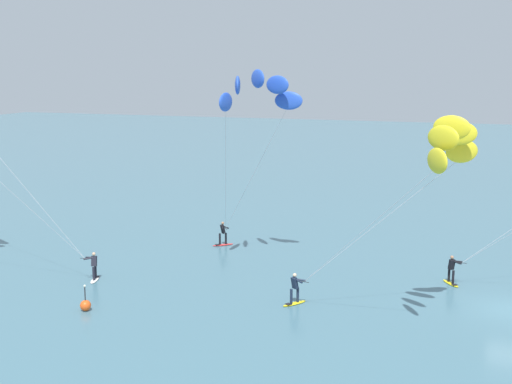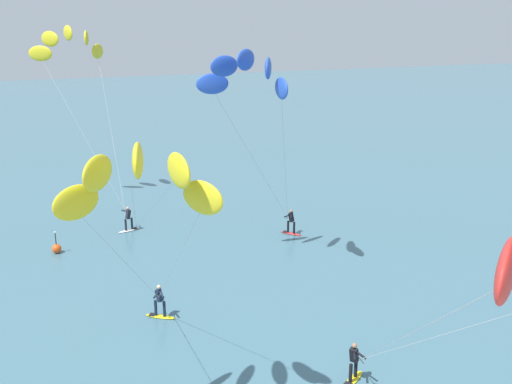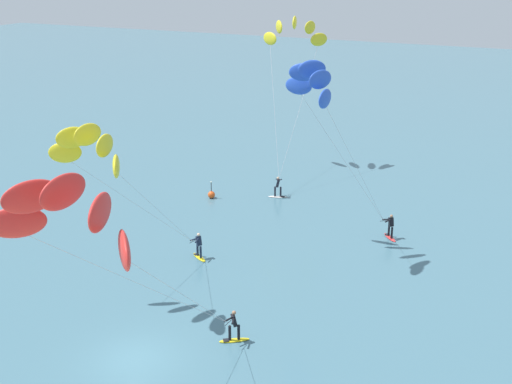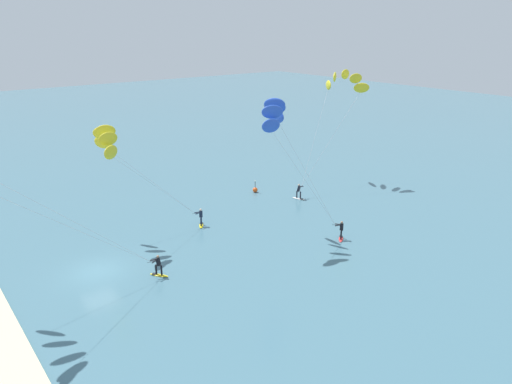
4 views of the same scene
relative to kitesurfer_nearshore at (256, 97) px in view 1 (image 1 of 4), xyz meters
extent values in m
ellipsoid|color=red|center=(4.22, 3.90, -10.40)|extent=(1.25, 1.38, 0.08)
cube|color=black|center=(3.95, 4.21, -10.35)|extent=(0.40, 0.40, 0.02)
cylinder|color=black|center=(4.36, 3.73, -9.97)|extent=(0.14, 0.14, 0.78)
cylinder|color=black|center=(4.07, 4.06, -9.97)|extent=(0.14, 0.14, 0.78)
cube|color=black|center=(4.22, 3.90, -9.28)|extent=(0.44, 0.44, 0.63)
sphere|color=#9E7051|center=(4.22, 3.90, -8.86)|extent=(0.20, 0.20, 0.20)
cylinder|color=black|center=(3.81, 3.52, -9.13)|extent=(0.42, 0.40, 0.03)
cylinder|color=black|center=(4.09, 3.63, -9.10)|extent=(0.34, 0.58, 0.15)
cylinder|color=black|center=(3.94, 3.79, -9.10)|extent=(0.59, 0.30, 0.15)
ellipsoid|color=blue|center=(-1.56, 1.33, -0.23)|extent=(1.78, 0.39, 1.10)
ellipsoid|color=blue|center=(-1.05, 0.78, 0.72)|extent=(1.77, 0.91, 1.10)
ellipsoid|color=blue|center=(-0.18, -0.16, 1.09)|extent=(1.51, 1.43, 1.10)
ellipsoid|color=blue|center=(0.69, -1.10, 0.72)|extent=(1.03, 1.74, 1.10)
ellipsoid|color=blue|center=(1.20, -1.66, -0.23)|extent=(0.39, 1.78, 1.10)
cylinder|color=#B2B2B7|center=(1.13, 2.42, -4.83)|extent=(5.39, 2.21, 8.61)
cylinder|color=#B2B2B7|center=(2.51, 0.93, -4.83)|extent=(2.63, 5.20, 8.61)
ellipsoid|color=yellow|center=(0.38, -11.65, -10.40)|extent=(1.44, 1.15, 0.08)
cube|color=black|center=(0.04, -11.88, -10.35)|extent=(0.39, 0.40, 0.02)
cylinder|color=black|center=(0.56, -11.52, -9.97)|extent=(0.14, 0.14, 0.78)
cylinder|color=black|center=(0.20, -11.77, -9.97)|extent=(0.14, 0.14, 0.78)
cube|color=black|center=(0.38, -11.65, -9.28)|extent=(0.43, 0.43, 0.63)
sphere|color=#9E7051|center=(0.38, -11.65, -8.86)|extent=(0.20, 0.20, 0.20)
cylinder|color=black|center=(0.34, -12.19, -9.13)|extent=(0.06, 0.55, 0.03)
cylinder|color=black|center=(0.47, -11.93, -9.10)|extent=(0.27, 0.60, 0.15)
cylinder|color=black|center=(0.25, -11.91, -9.10)|extent=(0.34, 0.58, 0.15)
ellipsoid|color=white|center=(-5.66, 7.97, -10.40)|extent=(1.54, 0.80, 0.08)
cube|color=black|center=(-5.27, 8.09, -10.35)|extent=(0.35, 0.36, 0.02)
cylinder|color=black|center=(-5.87, 7.90, -9.97)|extent=(0.14, 0.14, 0.78)
cylinder|color=black|center=(-5.45, 8.03, -9.97)|extent=(0.14, 0.14, 0.78)
cube|color=black|center=(-5.66, 7.97, -9.28)|extent=(0.40, 0.38, 0.63)
sphere|color=tan|center=(-5.66, 7.97, -8.86)|extent=(0.20, 0.20, 0.20)
cylinder|color=black|center=(-5.81, 8.50, -9.13)|extent=(0.17, 0.54, 0.03)
cylinder|color=black|center=(-5.84, 8.20, -9.10)|extent=(0.43, 0.53, 0.15)
cylinder|color=black|center=(-5.63, 8.26, -9.10)|extent=(0.16, 0.61, 0.15)
cylinder|color=#B2B2B7|center=(-5.93, 12.97, -4.43)|extent=(0.26, 8.96, 9.42)
ellipsoid|color=yellow|center=(-5.83, -4.14, -10.40)|extent=(1.44, 1.14, 0.08)
cube|color=black|center=(-6.17, -3.91, -10.35)|extent=(0.39, 0.40, 0.02)
cylinder|color=#192338|center=(-5.65, -4.26, -9.97)|extent=(0.14, 0.14, 0.78)
cylinder|color=#192338|center=(-6.01, -4.02, -9.97)|extent=(0.14, 0.14, 0.78)
cube|color=#192338|center=(-5.83, -4.14, -9.28)|extent=(0.43, 0.43, 0.63)
sphere|color=beige|center=(-5.83, -4.14, -8.86)|extent=(0.20, 0.20, 0.20)
cylinder|color=black|center=(-5.95, -4.68, -9.13)|extent=(0.14, 0.54, 0.03)
cylinder|color=#192338|center=(-5.78, -4.43, -9.10)|extent=(0.19, 0.61, 0.15)
cylinder|color=#192338|center=(-6.00, -4.38, -9.10)|extent=(0.41, 0.55, 0.15)
ellipsoid|color=yellow|center=(-9.34, -11.33, -2.10)|extent=(1.58, 1.18, 1.10)
ellipsoid|color=yellow|center=(-8.65, -11.48, -1.20)|extent=(1.21, 1.56, 1.10)
ellipsoid|color=yellow|center=(-7.46, -11.74, -0.85)|extent=(0.66, 1.70, 1.10)
ellipsoid|color=yellow|center=(-6.28, -11.99, -1.20)|extent=(0.62, 1.70, 1.10)
ellipsoid|color=yellow|center=(-5.58, -12.14, -2.10)|extent=(1.18, 1.58, 1.10)
cylinder|color=#B2B2B7|center=(-7.64, -8.00, -5.77)|extent=(3.41, 6.67, 6.74)
cylinder|color=#B2B2B7|center=(-5.77, -8.41, -5.77)|extent=(0.38, 7.47, 6.74)
sphere|color=#EA5119|center=(-10.27, 5.64, -10.16)|extent=(0.56, 0.56, 0.56)
cylinder|color=#262628|center=(-10.27, 5.64, -9.53)|extent=(0.06, 0.06, 0.70)
sphere|color=#F2F2CC|center=(-10.27, 5.64, -9.12)|extent=(0.12, 0.12, 0.12)
camera|label=1|loc=(-39.51, -13.65, 1.89)|focal=49.09mm
camera|label=2|loc=(-9.79, -29.16, 3.46)|focal=41.29mm
camera|label=3|loc=(13.17, -36.71, 7.49)|focal=46.57mm
camera|label=4|loc=(30.07, -25.55, 7.23)|focal=33.93mm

